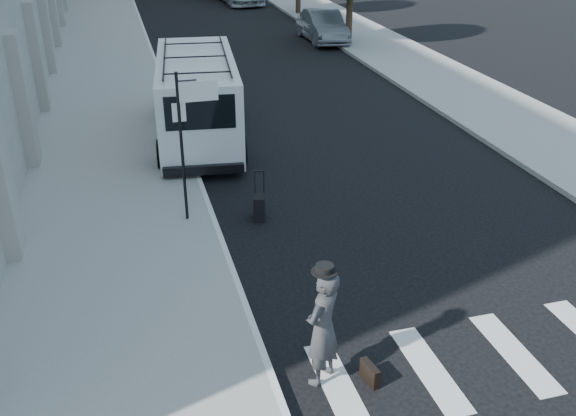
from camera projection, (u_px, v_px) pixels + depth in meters
ground at (336, 279)px, 13.06m from camera, size 120.00×120.00×0.00m
sidewalk_left at (106, 83)px, 25.81m from camera, size 4.50×48.00×0.15m
sidewalk_right at (374, 43)px, 32.40m from camera, size 4.00×56.00×0.15m
sign_pole at (190, 116)px, 14.07m from camera, size 1.03×0.07×3.50m
businessman at (323, 328)px, 9.97m from camera, size 0.88×0.86×2.04m
briefcase at (370, 373)px, 10.29m from camera, size 0.20×0.45×0.34m
suitcase at (259, 207)px, 15.30m from camera, size 0.37×0.48×1.18m
cargo_van at (198, 98)px, 19.75m from camera, size 3.04×7.17×2.60m
parked_car_a at (319, 27)px, 33.15m from camera, size 1.71×4.00×1.35m
parked_car_b at (324, 26)px, 32.85m from camera, size 1.98×4.78×1.54m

